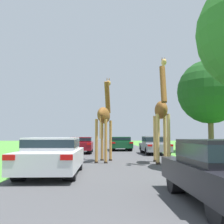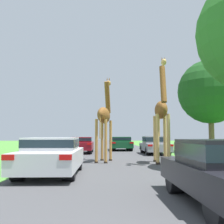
{
  "view_description": "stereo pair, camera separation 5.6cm",
  "coord_description": "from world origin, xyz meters",
  "px_view_note": "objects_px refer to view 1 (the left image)",
  "views": [
    {
      "loc": [
        -0.98,
        -1.29,
        1.4
      ],
      "look_at": [
        -0.43,
        13.94,
        2.69
      ],
      "focal_mm": 45.0,
      "sensor_mm": 36.0,
      "label": 1
    },
    {
      "loc": [
        -0.92,
        -1.29,
        1.4
      ],
      "look_at": [
        -0.43,
        13.94,
        2.69
      ],
      "focal_mm": 45.0,
      "sensor_mm": 36.0,
      "label": 2
    }
  ],
  "objects_px": {
    "giraffe_near_road": "(104,116)",
    "giraffe_companion": "(161,112)",
    "car_queue_left": "(52,155)",
    "car_verge_right": "(154,144)",
    "car_far_ahead": "(121,143)",
    "car_queue_right": "(81,144)",
    "tree_centre_back": "(210,92)"
  },
  "relations": [
    {
      "from": "tree_centre_back",
      "to": "car_queue_right",
      "type": "bearing_deg",
      "value": -173.53
    },
    {
      "from": "car_queue_left",
      "to": "tree_centre_back",
      "type": "relative_size",
      "value": 0.57
    },
    {
      "from": "car_verge_right",
      "to": "giraffe_companion",
      "type": "bearing_deg",
      "value": -97.61
    },
    {
      "from": "car_far_ahead",
      "to": "car_queue_right",
      "type": "bearing_deg",
      "value": -128.87
    },
    {
      "from": "car_verge_right",
      "to": "giraffe_near_road",
      "type": "bearing_deg",
      "value": -122.23
    },
    {
      "from": "giraffe_companion",
      "to": "car_queue_left",
      "type": "relative_size",
      "value": 1.12
    },
    {
      "from": "car_queue_right",
      "to": "car_queue_left",
      "type": "height_order",
      "value": "car_queue_left"
    },
    {
      "from": "giraffe_near_road",
      "to": "car_far_ahead",
      "type": "distance_m",
      "value": 12.23
    },
    {
      "from": "car_far_ahead",
      "to": "car_verge_right",
      "type": "distance_m",
      "value": 6.21
    },
    {
      "from": "tree_centre_back",
      "to": "giraffe_near_road",
      "type": "bearing_deg",
      "value": -136.59
    },
    {
      "from": "giraffe_near_road",
      "to": "car_verge_right",
      "type": "relative_size",
      "value": 1.07
    },
    {
      "from": "giraffe_companion",
      "to": "car_verge_right",
      "type": "xyz_separation_m",
      "value": [
        0.97,
        7.24,
        -1.87
      ]
    },
    {
      "from": "car_queue_left",
      "to": "car_far_ahead",
      "type": "bearing_deg",
      "value": 78.11
    },
    {
      "from": "car_queue_right",
      "to": "tree_centre_back",
      "type": "xyz_separation_m",
      "value": [
        11.24,
        1.27,
        4.58
      ]
    },
    {
      "from": "car_far_ahead",
      "to": "tree_centre_back",
      "type": "xyz_separation_m",
      "value": [
        7.74,
        -3.07,
        4.58
      ]
    },
    {
      "from": "car_queue_right",
      "to": "car_far_ahead",
      "type": "xyz_separation_m",
      "value": [
        3.5,
        4.34,
        -0.0
      ]
    },
    {
      "from": "car_queue_right",
      "to": "car_queue_left",
      "type": "bearing_deg",
      "value": -90.46
    },
    {
      "from": "car_far_ahead",
      "to": "car_verge_right",
      "type": "relative_size",
      "value": 1.02
    },
    {
      "from": "car_queue_left",
      "to": "car_queue_right",
      "type": "bearing_deg",
      "value": 89.54
    },
    {
      "from": "giraffe_near_road",
      "to": "tree_centre_back",
      "type": "xyz_separation_m",
      "value": [
        9.43,
        8.92,
        2.82
      ]
    },
    {
      "from": "giraffe_near_road",
      "to": "car_queue_left",
      "type": "bearing_deg",
      "value": -99.23
    },
    {
      "from": "car_queue_left",
      "to": "car_far_ahead",
      "type": "relative_size",
      "value": 1.0
    },
    {
      "from": "car_queue_right",
      "to": "car_verge_right",
      "type": "distance_m",
      "value": 5.9
    },
    {
      "from": "car_queue_right",
      "to": "car_verge_right",
      "type": "xyz_separation_m",
      "value": [
        5.72,
        -1.45,
        0.03
      ]
    },
    {
      "from": "car_queue_right",
      "to": "car_verge_right",
      "type": "relative_size",
      "value": 0.95
    },
    {
      "from": "giraffe_near_road",
      "to": "giraffe_companion",
      "type": "bearing_deg",
      "value": -8.39
    },
    {
      "from": "car_queue_right",
      "to": "tree_centre_back",
      "type": "distance_m",
      "value": 12.2
    },
    {
      "from": "giraffe_companion",
      "to": "car_queue_left",
      "type": "height_order",
      "value": "giraffe_companion"
    },
    {
      "from": "giraffe_companion",
      "to": "car_far_ahead",
      "type": "height_order",
      "value": "giraffe_companion"
    },
    {
      "from": "car_queue_left",
      "to": "car_verge_right",
      "type": "xyz_separation_m",
      "value": [
        5.82,
        11.32,
        0.02
      ]
    },
    {
      "from": "car_queue_right",
      "to": "tree_centre_back",
      "type": "bearing_deg",
      "value": 6.47
    },
    {
      "from": "giraffe_near_road",
      "to": "giraffe_companion",
      "type": "relative_size",
      "value": 0.94
    }
  ]
}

